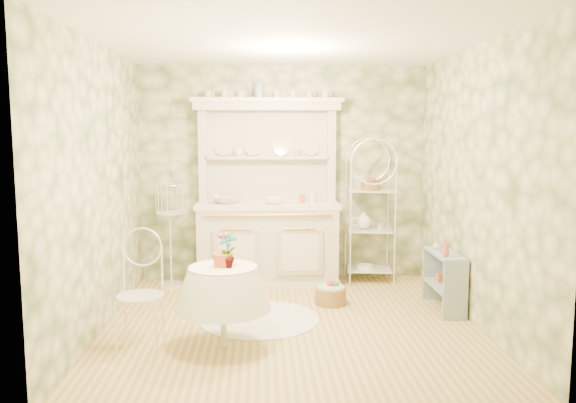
{
  "coord_description": "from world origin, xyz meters",
  "views": [
    {
      "loc": [
        -0.29,
        -5.32,
        1.86
      ],
      "look_at": [
        0.0,
        0.5,
        1.15
      ],
      "focal_mm": 35.0,
      "sensor_mm": 36.0,
      "label": 1
    }
  ],
  "objects_px": {
    "kitchen_dresser": "(268,192)",
    "birdcage_stand": "(170,227)",
    "floor_basket": "(331,294)",
    "side_shelf": "(444,282)",
    "bakers_rack": "(370,213)",
    "cafe_chair": "(139,291)",
    "round_table": "(223,308)"
  },
  "relations": [
    {
      "from": "bakers_rack",
      "to": "kitchen_dresser",
      "type": "bearing_deg",
      "value": -169.97
    },
    {
      "from": "round_table",
      "to": "floor_basket",
      "type": "distance_m",
      "value": 1.62
    },
    {
      "from": "bakers_rack",
      "to": "round_table",
      "type": "relative_size",
      "value": 2.51
    },
    {
      "from": "kitchen_dresser",
      "to": "birdcage_stand",
      "type": "relative_size",
      "value": 1.57
    },
    {
      "from": "side_shelf",
      "to": "cafe_chair",
      "type": "distance_m",
      "value": 3.13
    },
    {
      "from": "bakers_rack",
      "to": "floor_basket",
      "type": "height_order",
      "value": "bakers_rack"
    },
    {
      "from": "kitchen_dresser",
      "to": "side_shelf",
      "type": "bearing_deg",
      "value": -31.62
    },
    {
      "from": "birdcage_stand",
      "to": "kitchen_dresser",
      "type": "bearing_deg",
      "value": 4.87
    },
    {
      "from": "floor_basket",
      "to": "cafe_chair",
      "type": "bearing_deg",
      "value": -148.44
    },
    {
      "from": "kitchen_dresser",
      "to": "round_table",
      "type": "distance_m",
      "value": 2.26
    },
    {
      "from": "cafe_chair",
      "to": "birdcage_stand",
      "type": "bearing_deg",
      "value": 91.6
    },
    {
      "from": "floor_basket",
      "to": "side_shelf",
      "type": "bearing_deg",
      "value": -11.2
    },
    {
      "from": "floor_basket",
      "to": "birdcage_stand",
      "type": "bearing_deg",
      "value": 156.49
    },
    {
      "from": "bakers_rack",
      "to": "floor_basket",
      "type": "relative_size",
      "value": 4.84
    },
    {
      "from": "bakers_rack",
      "to": "cafe_chair",
      "type": "bearing_deg",
      "value": -132.07
    },
    {
      "from": "side_shelf",
      "to": "birdcage_stand",
      "type": "relative_size",
      "value": 0.48
    },
    {
      "from": "kitchen_dresser",
      "to": "side_shelf",
      "type": "height_order",
      "value": "kitchen_dresser"
    },
    {
      "from": "birdcage_stand",
      "to": "floor_basket",
      "type": "distance_m",
      "value": 2.11
    },
    {
      "from": "birdcage_stand",
      "to": "cafe_chair",
      "type": "bearing_deg",
      "value": -89.06
    },
    {
      "from": "round_table",
      "to": "floor_basket",
      "type": "relative_size",
      "value": 1.93
    },
    {
      "from": "kitchen_dresser",
      "to": "floor_basket",
      "type": "distance_m",
      "value": 1.53
    },
    {
      "from": "side_shelf",
      "to": "round_table",
      "type": "xyz_separation_m",
      "value": [
        -2.27,
        -0.94,
        0.05
      ]
    },
    {
      "from": "cafe_chair",
      "to": "floor_basket",
      "type": "xyz_separation_m",
      "value": [
        1.82,
        1.12,
        -0.38
      ]
    },
    {
      "from": "cafe_chair",
      "to": "birdcage_stand",
      "type": "xyz_separation_m",
      "value": [
        -0.03,
        1.93,
        0.24
      ]
    },
    {
      "from": "side_shelf",
      "to": "kitchen_dresser",
      "type": "bearing_deg",
      "value": 143.35
    },
    {
      "from": "side_shelf",
      "to": "cafe_chair",
      "type": "bearing_deg",
      "value": -168.57
    },
    {
      "from": "cafe_chair",
      "to": "round_table",
      "type": "bearing_deg",
      "value": -3.22
    },
    {
      "from": "bakers_rack",
      "to": "birdcage_stand",
      "type": "height_order",
      "value": "bakers_rack"
    },
    {
      "from": "bakers_rack",
      "to": "floor_basket",
      "type": "distance_m",
      "value": 1.37
    },
    {
      "from": "round_table",
      "to": "floor_basket",
      "type": "xyz_separation_m",
      "value": [
        1.09,
        1.17,
        -0.23
      ]
    },
    {
      "from": "kitchen_dresser",
      "to": "floor_basket",
      "type": "bearing_deg",
      "value": -53.41
    },
    {
      "from": "birdcage_stand",
      "to": "floor_basket",
      "type": "xyz_separation_m",
      "value": [
        1.85,
        -0.81,
        -0.61
      ]
    }
  ]
}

